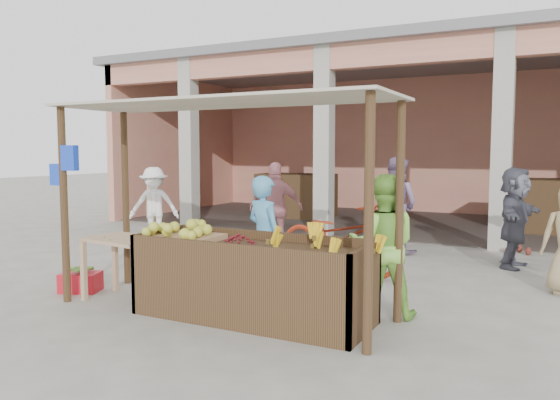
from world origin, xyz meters
The scene contains 20 objects.
ground centered at (0.00, 0.00, 0.00)m, with size 60.00×60.00×0.00m, color gray.
market_building centered at (0.05, 8.93, 2.70)m, with size 14.40×6.40×4.20m.
fruit_stall centered at (0.50, 0.00, 0.40)m, with size 2.60×0.95×0.80m, color #4D381F.
stall_awning centered at (-0.01, 0.06, 1.98)m, with size 4.09×1.35×2.39m.
banana_heap centered at (1.26, 0.04, 0.90)m, with size 1.13×0.62×0.21m, color gold, non-canonical shape.
melon_tray centered at (-0.42, -0.03, 0.90)m, with size 0.81×0.70×0.21m.
berry_heap centered at (0.35, -0.03, 0.87)m, with size 0.42×0.35×0.13m, color maroon.
side_table centered at (-1.28, -0.05, 0.63)m, with size 1.03×0.77×0.77m.
papaya_pile centered at (-1.28, -0.05, 0.87)m, with size 0.67×0.38×0.19m, color #509631, non-canonical shape.
red_crate centered at (-2.08, -0.02, 0.12)m, with size 0.48×0.34×0.25m, color red.
plantain_bundle centered at (-2.08, -0.02, 0.28)m, with size 0.36×0.25×0.07m, color #5F9737, non-canonical shape.
produce_sacks centered at (2.86, 5.39, 0.28)m, with size 0.73×0.69×0.56m.
vendor_blue centered at (0.23, 0.77, 0.82)m, with size 0.61×0.45×1.64m, color #59ADE2.
vendor_green centered at (1.74, 0.74, 0.83)m, with size 0.80×0.46×1.67m, color #83C647.
motorcycle centered at (0.53, 2.52, 0.55)m, with size 2.11×0.73×1.10m, color maroon.
shopper_a centered at (-3.77, 3.47, 0.82)m, with size 1.05×0.52×1.63m, color white.
shopper_b centered at (-1.03, 3.50, 0.87)m, with size 1.02×0.54×1.74m, color #C0757C.
shopper_d centered at (2.85, 4.14, 0.84)m, with size 1.55×0.64×1.67m, color #4B4B58.
shopper_e centered at (-4.54, 4.26, 0.71)m, with size 0.53×0.40×1.43m, color tan.
shopper_f centered at (0.85, 4.57, 0.95)m, with size 0.92×0.53×1.89m, color slate.
Camera 1 is at (3.43, -5.08, 1.84)m, focal length 35.00 mm.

